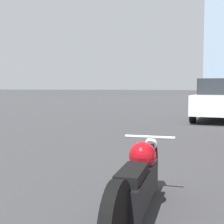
# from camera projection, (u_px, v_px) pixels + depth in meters

# --- Properties ---
(motorcycle) EXTENTS (0.62, 2.35, 0.78)m
(motorcycle) POSITION_uv_depth(u_px,v_px,m) (138.00, 182.00, 3.20)
(motorcycle) COLOR black
(motorcycle) RESTS_ON ground_plane
(parked_car_white) EXTENTS (1.83, 4.51, 1.73)m
(parked_car_white) POSITION_uv_depth(u_px,v_px,m) (217.00, 100.00, 13.02)
(parked_car_white) COLOR silver
(parked_car_white) RESTS_ON ground_plane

